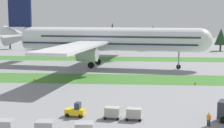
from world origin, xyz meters
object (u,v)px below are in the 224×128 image
at_px(ground_crew_marshaller, 209,119).
at_px(taxiway_marker_1, 34,79).
at_px(cargo_dolly_lead, 112,112).
at_px(baggage_tug, 76,111).
at_px(cargo_dolly_second, 134,113).
at_px(taxiway_marker_2, 195,83).
at_px(airliner, 103,39).
at_px(uld_container_0, 5,128).

distance_m(ground_crew_marshaller, taxiway_marker_1, 41.84).
distance_m(cargo_dolly_lead, taxiway_marker_1, 32.22).
relative_size(baggage_tug, cargo_dolly_second, 1.16).
bearing_deg(ground_crew_marshaller, cargo_dolly_second, 24.45).
bearing_deg(baggage_tug, taxiway_marker_2, -33.31).
bearing_deg(baggage_tug, airliner, 7.96).
bearing_deg(baggage_tug, cargo_dolly_second, -90.00).
relative_size(ground_crew_marshaller, uld_container_0, 0.87).
xyz_separation_m(airliner, cargo_dolly_lead, (6.35, -48.06, -6.70)).
xyz_separation_m(cargo_dolly_lead, cargo_dolly_second, (2.88, -0.32, 0.00)).
bearing_deg(cargo_dolly_second, taxiway_marker_1, 45.46).
relative_size(airliner, taxiway_marker_1, 122.99).
xyz_separation_m(ground_crew_marshaller, uld_container_0, (-23.71, -5.14, -0.05)).
height_order(uld_container_0, taxiway_marker_1, uld_container_0).
bearing_deg(cargo_dolly_second, taxiway_marker_2, -19.38).
xyz_separation_m(cargo_dolly_second, taxiway_marker_1, (-21.59, 26.54, -0.63)).
height_order(baggage_tug, uld_container_0, baggage_tug).
bearing_deg(cargo_dolly_lead, uld_container_0, 128.28).
height_order(cargo_dolly_lead, uld_container_0, uld_container_0).
distance_m(cargo_dolly_lead, taxiway_marker_2, 28.61).
relative_size(airliner, cargo_dolly_lead, 30.28).
distance_m(cargo_dolly_lead, ground_crew_marshaller, 12.24).
distance_m(baggage_tug, ground_crew_marshaller, 17.26).
bearing_deg(baggage_tug, cargo_dolly_lead, -90.00).
bearing_deg(taxiway_marker_1, uld_container_0, -78.10).
bearing_deg(cargo_dolly_lead, baggage_tug, 90.00).
distance_m(airliner, uld_container_0, 55.98).
bearing_deg(taxiway_marker_1, taxiway_marker_2, -2.99).
relative_size(cargo_dolly_second, uld_container_0, 1.18).
relative_size(cargo_dolly_lead, ground_crew_marshaller, 1.35).
height_order(uld_container_0, taxiway_marker_2, uld_container_0).
height_order(airliner, cargo_dolly_lead, airliner).
xyz_separation_m(cargo_dolly_second, uld_container_0, (-14.53, -6.95, -0.02)).
xyz_separation_m(airliner, uld_container_0, (-5.31, -55.32, -6.72)).
relative_size(cargo_dolly_second, taxiway_marker_2, 3.73).
relative_size(cargo_dolly_lead, uld_container_0, 1.18).
bearing_deg(airliner, uld_container_0, 2.34).
height_order(baggage_tug, cargo_dolly_lead, baggage_tug).
bearing_deg(taxiway_marker_1, cargo_dolly_lead, -54.49).
bearing_deg(cargo_dolly_lead, airliner, 13.86).
bearing_deg(cargo_dolly_second, uld_container_0, 121.87).
height_order(airliner, ground_crew_marshaller, airliner).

